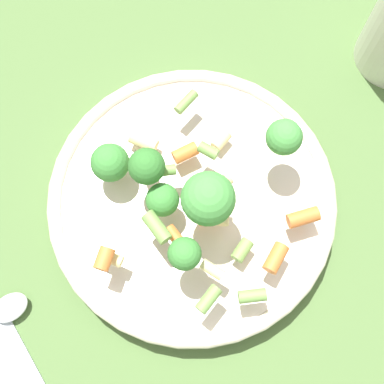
# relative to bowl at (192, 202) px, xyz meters

# --- Properties ---
(ground_plane) EXTENTS (3.00, 3.00, 0.00)m
(ground_plane) POSITION_rel_bowl_xyz_m (0.00, 0.00, -0.02)
(ground_plane) COLOR #4C6B38
(bowl) EXTENTS (0.29, 0.29, 0.04)m
(bowl) POSITION_rel_bowl_xyz_m (0.00, 0.00, 0.00)
(bowl) COLOR beige
(bowl) RESTS_ON ground_plane
(pasta_salad) EXTENTS (0.22, 0.22, 0.09)m
(pasta_salad) POSITION_rel_bowl_xyz_m (-0.01, 0.00, 0.07)
(pasta_salad) COLOR #8CB766
(pasta_salad) RESTS_ON bowl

